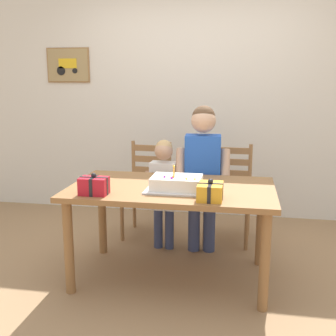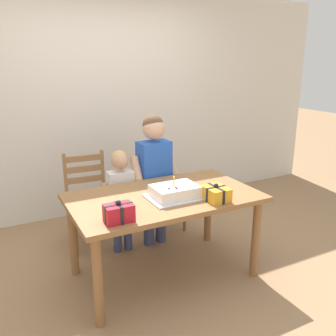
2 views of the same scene
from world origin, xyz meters
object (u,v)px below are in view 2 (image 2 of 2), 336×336
dining_table (164,206)px  chair_right (160,187)px  birthday_cake (175,192)px  gift_box_red_large (216,194)px  chair_left (89,199)px  child_older (154,168)px  child_younger (121,192)px  gift_box_beside_cake (119,213)px

dining_table → chair_right: chair_right is taller
dining_table → birthday_cake: size_ratio=3.49×
dining_table → gift_box_red_large: gift_box_red_large is taller
birthday_cake → chair_right: bearing=70.6°
chair_left → child_older: size_ratio=0.70×
chair_left → chair_right: bearing=0.0°
chair_left → child_younger: child_younger is taller
gift_box_beside_cake → chair_left: 1.26m
birthday_cake → gift_box_beside_cake: 0.59m
gift_box_beside_cake → chair_left: bearing=85.1°
child_older → child_younger: (-0.35, 0.00, -0.19)m
chair_right → birthday_cake: bearing=-109.4°
birthday_cake → gift_box_beside_cake: bearing=-158.5°
gift_box_beside_cake → child_younger: size_ratio=0.20×
chair_right → child_younger: 0.67m
gift_box_beside_cake → chair_right: 1.54m
dining_table → child_younger: child_younger is taller
chair_left → dining_table: bearing=-66.1°
chair_right → gift_box_red_large: bearing=-94.2°
dining_table → birthday_cake: bearing=-61.1°
birthday_cake → chair_right: birthday_cake is taller
dining_table → birthday_cake: birthday_cake is taller
chair_left → child_younger: 0.42m
birthday_cake → gift_box_red_large: size_ratio=2.03×
dining_table → chair_left: 0.99m
dining_table → child_older: 0.61m
chair_left → child_younger: (0.23, -0.33, 0.15)m
birthday_cake → chair_left: birthday_cake is taller
child_older → child_younger: size_ratio=1.30×
chair_left → birthday_cake: bearing=-65.6°
gift_box_red_large → gift_box_beside_cake: bearing=-178.4°
chair_right → child_younger: size_ratio=0.91×
gift_box_beside_cake → child_older: (0.68, 0.88, -0.00)m
child_younger → child_older: bearing=-0.1°
birthday_cake → child_younger: (-0.22, 0.66, -0.18)m
dining_table → gift_box_beside_cake: (-0.50, -0.31, 0.16)m
dining_table → chair_left: size_ratio=1.67×
gift_box_beside_cake → chair_left: (0.10, 1.21, -0.33)m
birthday_cake → chair_left: (-0.45, 0.99, -0.32)m
chair_left → child_older: child_older is taller
child_older → birthday_cake: bearing=-100.9°
gift_box_beside_cake → child_younger: (0.33, 0.88, -0.19)m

